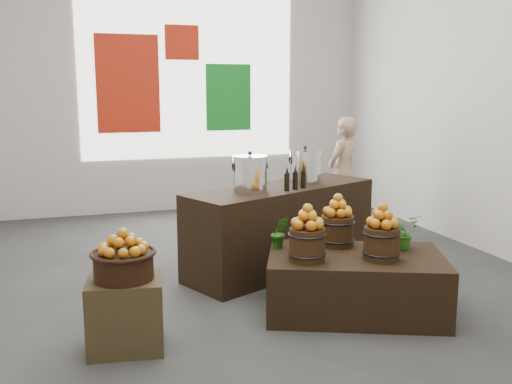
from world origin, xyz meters
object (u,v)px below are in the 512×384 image
object	(u,v)px
wicker_basket	(124,266)
display_table	(355,283)
stock_pot_left	(250,175)
counter	(282,228)
shopper	(343,174)
stock_pot_center	(305,167)
crate	(126,314)

from	to	relation	value
wicker_basket	display_table	bearing A→B (deg)	3.29
wicker_basket	stock_pot_left	xyz separation A→B (m)	(1.31, 1.21, 0.41)
wicker_basket	counter	distance (m)	2.20
display_table	shopper	xyz separation A→B (m)	(1.18, 2.62, 0.49)
stock_pot_left	stock_pot_center	bearing A→B (deg)	24.28
display_table	stock_pot_left	bearing A→B (deg)	139.99
stock_pot_center	display_table	bearing A→B (deg)	-95.25
wicker_basket	shopper	world-z (taller)	shopper
wicker_basket	stock_pot_center	size ratio (longest dim) A/B	1.27
display_table	wicker_basket	bearing A→B (deg)	-154.14
counter	stock_pot_left	bearing A→B (deg)	180.00
crate	shopper	bearing A→B (deg)	41.77
stock_pot_center	stock_pot_left	bearing A→B (deg)	-155.72
counter	stock_pot_center	world-z (taller)	stock_pot_center
display_table	stock_pot_left	xyz separation A→B (m)	(-0.57, 1.10, 0.78)
crate	counter	size ratio (longest dim) A/B	0.25
wicker_basket	shopper	size ratio (longest dim) A/B	0.28
counter	stock_pot_center	size ratio (longest dim) A/B	6.47
display_table	stock_pot_center	distance (m)	1.62
stock_pot_left	display_table	bearing A→B (deg)	-62.58
crate	stock_pot_left	xyz separation A→B (m)	(1.31, 1.21, 0.77)
wicker_basket	counter	bearing A→B (deg)	39.15
stock_pot_center	shopper	bearing A→B (deg)	49.02
crate	wicker_basket	world-z (taller)	wicker_basket
stock_pot_center	counter	bearing A→B (deg)	-155.72
wicker_basket	counter	world-z (taller)	counter
wicker_basket	display_table	size ratio (longest dim) A/B	0.29
stock_pot_center	shopper	world-z (taller)	shopper
stock_pot_left	counter	bearing A→B (deg)	24.28
wicker_basket	stock_pot_center	distance (m)	2.55
wicker_basket	stock_pot_left	size ratio (longest dim) A/B	1.27
display_table	crate	bearing A→B (deg)	-154.14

